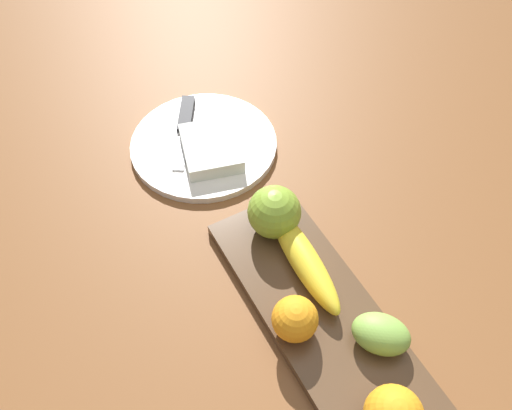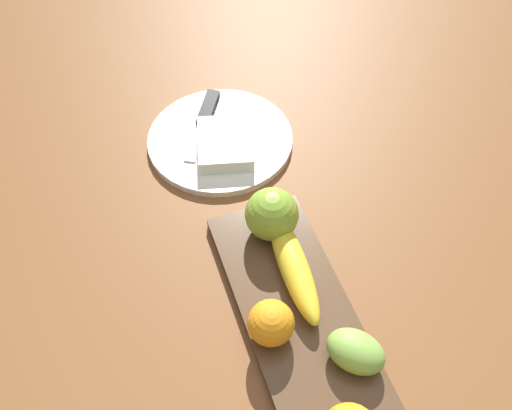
# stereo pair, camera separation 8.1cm
# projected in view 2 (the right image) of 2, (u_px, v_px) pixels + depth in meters

# --- Properties ---
(ground_plane) EXTENTS (2.40, 2.40, 0.00)m
(ground_plane) POSITION_uv_depth(u_px,v_px,m) (334.00, 339.00, 0.72)
(ground_plane) COLOR brown
(fruit_tray) EXTENTS (0.43, 0.15, 0.02)m
(fruit_tray) POSITION_uv_depth(u_px,v_px,m) (303.00, 327.00, 0.73)
(fruit_tray) COLOR #523924
(fruit_tray) RESTS_ON ground_plane
(apple) EXTENTS (0.08, 0.08, 0.08)m
(apple) POSITION_uv_depth(u_px,v_px,m) (272.00, 214.00, 0.78)
(apple) COLOR #82AA33
(apple) RESTS_ON fruit_tray
(banana) EXTENTS (0.20, 0.05, 0.04)m
(banana) POSITION_uv_depth(u_px,v_px,m) (293.00, 264.00, 0.75)
(banana) COLOR yellow
(banana) RESTS_ON fruit_tray
(orange_near_banana) EXTENTS (0.06, 0.06, 0.06)m
(orange_near_banana) POSITION_uv_depth(u_px,v_px,m) (271.00, 323.00, 0.69)
(orange_near_banana) COLOR orange
(orange_near_banana) RESTS_ON fruit_tray
(grape_bunch) EXTENTS (0.09, 0.09, 0.05)m
(grape_bunch) POSITION_uv_depth(u_px,v_px,m) (356.00, 351.00, 0.67)
(grape_bunch) COLOR #83B54A
(grape_bunch) RESTS_ON fruit_tray
(dinner_plate) EXTENTS (0.26, 0.26, 0.01)m
(dinner_plate) POSITION_uv_depth(u_px,v_px,m) (220.00, 139.00, 0.95)
(dinner_plate) COLOR white
(dinner_plate) RESTS_ON ground_plane
(folded_napkin) EXTENTS (0.14, 0.12, 0.03)m
(folded_napkin) POSITION_uv_depth(u_px,v_px,m) (225.00, 144.00, 0.92)
(folded_napkin) COLOR white
(folded_napkin) RESTS_ON dinner_plate
(knife) EXTENTS (0.17, 0.11, 0.01)m
(knife) POSITION_uv_depth(u_px,v_px,m) (206.00, 114.00, 0.98)
(knife) COLOR silver
(knife) RESTS_ON dinner_plate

